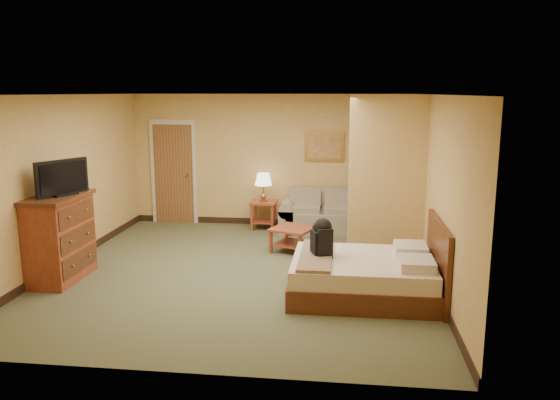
# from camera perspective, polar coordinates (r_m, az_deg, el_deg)

# --- Properties ---
(floor) EXTENTS (6.00, 6.00, 0.00)m
(floor) POSITION_cam_1_polar(r_m,az_deg,el_deg) (8.22, -4.03, -7.51)
(floor) COLOR #525436
(floor) RESTS_ON ground
(ceiling) EXTENTS (6.00, 6.00, 0.00)m
(ceiling) POSITION_cam_1_polar(r_m,az_deg,el_deg) (7.79, -4.30, 10.93)
(ceiling) COLOR white
(ceiling) RESTS_ON back_wall
(back_wall) EXTENTS (5.50, 0.02, 2.60)m
(back_wall) POSITION_cam_1_polar(r_m,az_deg,el_deg) (10.83, -1.13, 4.14)
(back_wall) COLOR tan
(back_wall) RESTS_ON floor
(left_wall) EXTENTS (0.02, 6.00, 2.60)m
(left_wall) POSITION_cam_1_polar(r_m,az_deg,el_deg) (8.85, -21.93, 1.72)
(left_wall) COLOR tan
(left_wall) RESTS_ON floor
(right_wall) EXTENTS (0.02, 6.00, 2.60)m
(right_wall) POSITION_cam_1_polar(r_m,az_deg,el_deg) (7.86, 15.94, 1.00)
(right_wall) COLOR tan
(right_wall) RESTS_ON floor
(partition) EXTENTS (1.20, 0.15, 2.60)m
(partition) POSITION_cam_1_polar(r_m,az_deg,el_deg) (8.69, 11.10, 2.17)
(partition) COLOR tan
(partition) RESTS_ON floor
(door) EXTENTS (0.94, 0.16, 2.10)m
(door) POSITION_cam_1_polar(r_m,az_deg,el_deg) (11.27, -11.02, 2.84)
(door) COLOR beige
(door) RESTS_ON floor
(baseboard) EXTENTS (5.50, 0.02, 0.12)m
(baseboard) POSITION_cam_1_polar(r_m,az_deg,el_deg) (11.04, -1.11, -2.27)
(baseboard) COLOR black
(baseboard) RESTS_ON floor
(loveseat) EXTENTS (1.61, 0.75, 0.82)m
(loveseat) POSITION_cam_1_polar(r_m,az_deg,el_deg) (10.49, 4.43, -1.87)
(loveseat) COLOR gray
(loveseat) RESTS_ON floor
(side_table) EXTENTS (0.50, 0.50, 0.54)m
(side_table) POSITION_cam_1_polar(r_m,az_deg,el_deg) (10.66, -1.73, -1.12)
(side_table) COLOR maroon
(side_table) RESTS_ON floor
(table_lamp) EXTENTS (0.33, 0.33, 0.55)m
(table_lamp) POSITION_cam_1_polar(r_m,az_deg,el_deg) (10.54, -1.75, 2.10)
(table_lamp) COLOR #A2723B
(table_lamp) RESTS_ON side_table
(coffee_table) EXTENTS (0.83, 0.83, 0.41)m
(coffee_table) POSITION_cam_1_polar(r_m,az_deg,el_deg) (9.15, 1.38, -3.61)
(coffee_table) COLOR maroon
(coffee_table) RESTS_ON floor
(wall_picture) EXTENTS (0.77, 0.04, 0.60)m
(wall_picture) POSITION_cam_1_polar(r_m,az_deg,el_deg) (10.67, 4.64, 5.62)
(wall_picture) COLOR #B78E3F
(wall_picture) RESTS_ON back_wall
(dresser) EXTENTS (0.60, 1.15, 1.23)m
(dresser) POSITION_cam_1_polar(r_m,az_deg,el_deg) (8.31, -21.99, -3.65)
(dresser) COLOR maroon
(dresser) RESTS_ON floor
(tv) EXTENTS (0.40, 0.76, 0.50)m
(tv) POSITION_cam_1_polar(r_m,az_deg,el_deg) (8.10, -21.81, 2.09)
(tv) COLOR black
(tv) RESTS_ON dresser
(bed) EXTENTS (1.92, 1.58, 1.02)m
(bed) POSITION_cam_1_polar(r_m,az_deg,el_deg) (7.30, 9.14, -7.74)
(bed) COLOR #482010
(bed) RESTS_ON floor
(backpack) EXTENTS (0.29, 0.35, 0.52)m
(backpack) POSITION_cam_1_polar(r_m,az_deg,el_deg) (7.20, 4.48, -3.81)
(backpack) COLOR black
(backpack) RESTS_ON bed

